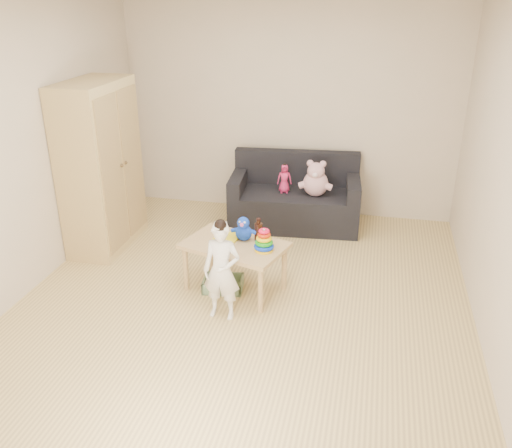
% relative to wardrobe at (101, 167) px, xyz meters
% --- Properties ---
extents(room, '(4.50, 4.50, 4.50)m').
position_rel_wardrobe_xyz_m(room, '(1.74, -0.82, 0.42)').
color(room, '#DCBD76').
rests_on(room, ground).
extents(wardrobe, '(0.49, 0.98, 1.77)m').
position_rel_wardrobe_xyz_m(wardrobe, '(0.00, 0.00, 0.00)').
color(wardrobe, tan).
rests_on(wardrobe, ground).
extents(sofa, '(1.54, 0.87, 0.42)m').
position_rel_wardrobe_xyz_m(sofa, '(1.92, 0.95, -0.68)').
color(sofa, black).
rests_on(sofa, ground).
extents(play_table, '(1.03, 0.81, 0.48)m').
position_rel_wardrobe_xyz_m(play_table, '(1.61, -0.66, -0.65)').
color(play_table, tan).
rests_on(play_table, ground).
extents(storage_bin, '(0.40, 0.32, 0.11)m').
position_rel_wardrobe_xyz_m(storage_bin, '(1.50, -0.68, -0.83)').
color(storage_bin, gray).
rests_on(storage_bin, ground).
extents(toddler, '(0.32, 0.22, 0.86)m').
position_rel_wardrobe_xyz_m(toddler, '(1.62, -1.11, -0.46)').
color(toddler, white).
rests_on(toddler, ground).
extents(pink_bear, '(0.34, 0.30, 0.35)m').
position_rel_wardrobe_xyz_m(pink_bear, '(2.16, 0.89, -0.29)').
color(pink_bear, '#E1A5B3').
rests_on(pink_bear, sofa).
extents(doll, '(0.19, 0.14, 0.33)m').
position_rel_wardrobe_xyz_m(doll, '(1.80, 0.91, -0.30)').
color(doll, '#D72863').
rests_on(doll, sofa).
extents(ring_stacker, '(0.18, 0.18, 0.21)m').
position_rel_wardrobe_xyz_m(ring_stacker, '(1.90, -0.73, -0.33)').
color(ring_stacker, yellow).
rests_on(ring_stacker, play_table).
extents(brown_bottle, '(0.07, 0.07, 0.21)m').
position_rel_wardrobe_xyz_m(brown_bottle, '(1.81, -0.53, -0.32)').
color(brown_bottle, black).
rests_on(brown_bottle, play_table).
extents(blue_plush, '(0.20, 0.16, 0.23)m').
position_rel_wardrobe_xyz_m(blue_plush, '(1.68, -0.56, -0.29)').
color(blue_plush, blue).
rests_on(blue_plush, play_table).
extents(wooden_figure, '(0.05, 0.04, 0.10)m').
position_rel_wardrobe_xyz_m(wooden_figure, '(1.51, -0.68, -0.36)').
color(wooden_figure, brown).
rests_on(wooden_figure, play_table).
extents(yellow_book, '(0.25, 0.25, 0.02)m').
position_rel_wardrobe_xyz_m(yellow_book, '(1.52, -0.55, -0.40)').
color(yellow_book, yellow).
rests_on(yellow_book, play_table).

